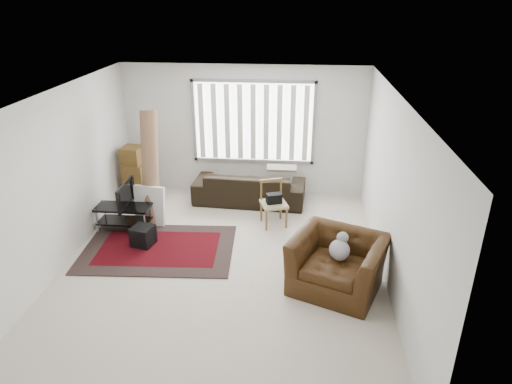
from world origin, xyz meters
TOP-DOWN VIEW (x-y plane):
  - room at (0.03, 0.51)m, footprint 6.00×6.02m
  - persian_rug at (-1.16, 0.41)m, footprint 2.60×1.81m
  - tv_stand at (-1.95, 1.01)m, footprint 0.97×0.44m
  - tv at (-1.95, 1.01)m, footprint 0.10×0.79m
  - subwoofer at (-1.45, 0.51)m, footprint 0.41×0.41m
  - moving_boxes at (-2.15, 2.27)m, footprint 0.53×0.50m
  - white_flatpack at (-1.56, 1.31)m, footprint 0.61×0.27m
  - rolled_rug at (-1.58, 1.58)m, footprint 0.39×0.89m
  - sofa at (0.17, 2.45)m, footprint 2.29×1.10m
  - side_chair at (0.72, 1.51)m, footprint 0.57×0.57m
  - armchair at (1.75, -0.40)m, footprint 1.58×1.49m

SIDE VIEW (x-z plane):
  - persian_rug at x=-1.16m, z-range 0.00..0.02m
  - subwoofer at x=-1.45m, z-range 0.02..0.36m
  - tv_stand at x=-1.95m, z-range 0.11..0.59m
  - white_flatpack at x=-1.56m, z-range 0.00..0.75m
  - sofa at x=0.17m, z-range 0.00..0.86m
  - side_chair at x=0.72m, z-range 0.04..0.89m
  - armchair at x=1.75m, z-range 0.00..0.94m
  - moving_boxes at x=-2.15m, z-range -0.04..1.13m
  - tv at x=-1.95m, z-range 0.48..0.94m
  - rolled_rug at x=-1.58m, z-range 0.00..2.06m
  - room at x=0.03m, z-range 0.40..3.11m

